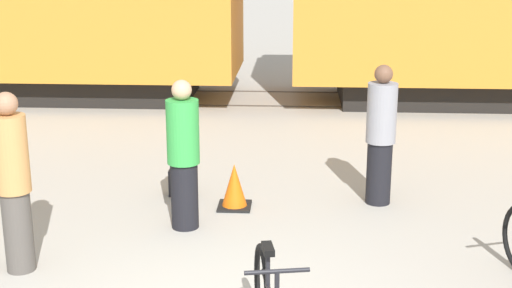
% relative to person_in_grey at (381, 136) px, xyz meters
% --- Properties ---
extents(rail_near, '(37.29, 0.07, 0.01)m').
position_rel_person_in_grey_xyz_m(rail_near, '(-1.67, 5.34, -0.85)').
color(rail_near, '#4C4238').
rests_on(rail_near, ground_plane).
extents(rail_far, '(37.29, 0.07, 0.01)m').
position_rel_person_in_grey_xyz_m(rail_far, '(-1.67, 6.78, -0.85)').
color(rail_far, '#4C4238').
rests_on(rail_far, ground_plane).
extents(person_in_grey, '(0.36, 0.36, 1.72)m').
position_rel_person_in_grey_xyz_m(person_in_grey, '(0.00, 0.00, 0.00)').
color(person_in_grey, black).
rests_on(person_in_grey, ground_plane).
extents(person_in_green, '(0.36, 0.36, 1.69)m').
position_rel_person_in_grey_xyz_m(person_in_green, '(-2.26, -0.93, -0.02)').
color(person_in_green, black).
rests_on(person_in_green, ground_plane).
extents(person_in_tan, '(0.33, 0.33, 1.78)m').
position_rel_person_in_grey_xyz_m(person_in_tan, '(-3.70, -2.11, 0.04)').
color(person_in_tan, '#514C47').
rests_on(person_in_tan, ground_plane).
extents(backpack, '(0.28, 0.20, 0.34)m').
position_rel_person_in_grey_xyz_m(backpack, '(-2.48, 0.14, -0.69)').
color(backpack, black).
rests_on(backpack, ground_plane).
extents(traffic_cone, '(0.40, 0.40, 0.55)m').
position_rel_person_in_grey_xyz_m(traffic_cone, '(-1.76, -0.27, -0.61)').
color(traffic_cone, black).
rests_on(traffic_cone, ground_plane).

